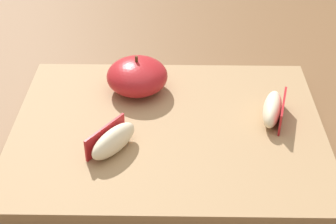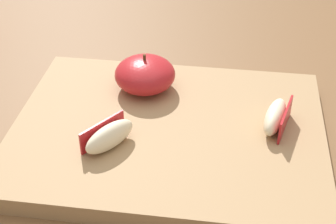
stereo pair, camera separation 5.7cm
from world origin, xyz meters
name	(u,v)px [view 1 (the left image)]	position (x,y,z in m)	size (l,w,h in m)	color
dining_table	(158,159)	(0.00, 0.00, 0.64)	(1.47, 0.86, 0.73)	brown
cutting_board	(168,134)	(0.02, -0.07, 0.74)	(0.35, 0.27, 0.02)	#A37F56
apple_half_skin_up	(137,76)	(-0.02, 0.00, 0.77)	(0.08, 0.08, 0.05)	#B21E23
apple_wedge_middle	(273,109)	(0.14, -0.06, 0.77)	(0.04, 0.07, 0.03)	beige
apple_wedge_near_knife	(113,140)	(-0.04, -0.12, 0.77)	(0.05, 0.06, 0.03)	beige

